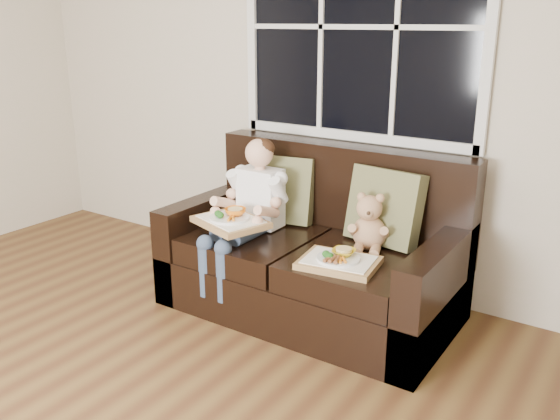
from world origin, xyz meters
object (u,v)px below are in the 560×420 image
Objects in this scene: child at (251,201)px; tray_left at (231,220)px; tray_right at (339,261)px; loveseat at (315,260)px; teddy_bear at (369,226)px.

child reaches higher than tray_left.
child reaches higher than tray_right.
loveseat is 4.98× the size of teddy_bear.
tray_right is at bearing -111.76° from teddy_bear.
loveseat is at bearing 17.05° from child.
child is at bearing 157.56° from tray_right.
tray_right is (-0.02, -0.31, -0.11)m from teddy_bear.
child reaches higher than teddy_bear.
loveseat is 0.47m from tray_right.
teddy_bear is at bearing 41.80° from tray_left.
tray_left is (-0.73, -0.32, -0.01)m from teddy_bear.
loveseat is 0.43m from teddy_bear.
tray_left is 0.72m from tray_right.
teddy_bear is 0.33m from tray_right.
child reaches higher than loveseat.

